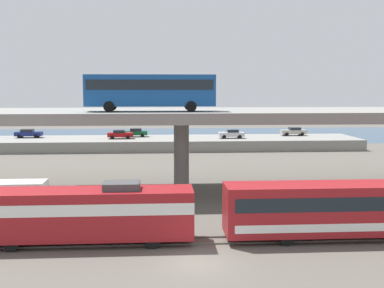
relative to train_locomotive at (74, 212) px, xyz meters
name	(u,v)px	position (x,y,z in m)	size (l,w,h in m)	color
ground_plane	(196,262)	(7.88, -4.00, -2.19)	(260.00, 260.00, 0.00)	#565149
rail_strip_near	(193,244)	(7.88, -0.72, -2.13)	(110.00, 0.12, 0.12)	#59544C
rail_strip_far	(191,237)	(7.88, 0.72, -2.13)	(110.00, 0.12, 0.12)	#59544C
train_locomotive	(74,212)	(0.00, 0.00, 0.00)	(15.43, 3.04, 4.18)	maroon
highway_overpass	(181,117)	(7.88, 16.00, 5.34)	(96.00, 12.65, 8.19)	gray
transit_bus_on_overpass	(150,89)	(4.88, 13.63, 8.06)	(12.00, 2.68, 3.40)	#14478C
service_truck_west	(28,199)	(-4.77, 6.57, -0.56)	(6.80, 2.46, 3.04)	#9E998C
pier_parking_lot	(172,143)	(7.88, 51.00, -1.29)	(63.53, 11.67, 1.80)	gray
parked_car_0	(120,134)	(-0.94, 50.36, 0.38)	(4.22, 1.98, 1.50)	maroon
parked_car_1	(232,134)	(17.94, 49.85, 0.38)	(4.28, 1.89, 1.50)	#B7B7BC
parked_car_2	(135,132)	(1.38, 53.40, 0.38)	(4.43, 1.94, 1.50)	#0C4C26
parked_car_3	(28,133)	(-16.84, 53.06, 0.38)	(4.49, 1.99, 1.50)	navy
parked_car_4	(294,131)	(29.72, 53.68, 0.38)	(4.46, 1.91, 1.50)	#9E998C
harbor_water	(170,135)	(7.88, 74.00, -2.19)	(140.00, 36.00, 0.01)	navy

